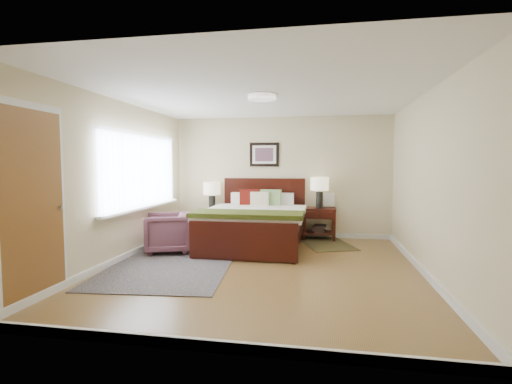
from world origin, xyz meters
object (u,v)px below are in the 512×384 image
at_px(bed, 255,217).
at_px(nightstand_left, 212,217).
at_px(lamp_left, 212,191).
at_px(armchair, 167,233).
at_px(lamp_right, 320,186).
at_px(nightstand_right, 319,220).
at_px(rug_persian, 170,266).

distance_m(bed, nightstand_left, 1.39).
bearing_deg(bed, nightstand_left, 141.95).
relative_size(nightstand_left, lamp_left, 0.86).
bearing_deg(bed, armchair, -152.91).
height_order(bed, lamp_right, lamp_right).
bearing_deg(nightstand_right, bed, -143.49).
bearing_deg(lamp_right, nightstand_right, -90.00).
distance_m(armchair, rug_persian, 1.00).
xyz_separation_m(nightstand_right, rug_persian, (-2.16, -2.42, -0.38)).
relative_size(nightstand_left, rug_persian, 0.21).
relative_size(nightstand_right, lamp_left, 1.06).
height_order(nightstand_right, armchair, armchair).
height_order(bed, armchair, bed).
relative_size(lamp_left, armchair, 0.82).
relative_size(bed, rug_persian, 0.91).
distance_m(lamp_left, armchair, 1.74).
bearing_deg(nightstand_left, lamp_right, 0.49).
height_order(lamp_left, rug_persian, lamp_left).
bearing_deg(rug_persian, bed, 51.99).
height_order(nightstand_left, nightstand_right, nightstand_right).
bearing_deg(bed, rug_persian, -122.53).
distance_m(bed, rug_persian, 1.94).
bearing_deg(nightstand_left, nightstand_right, 0.14).
relative_size(nightstand_right, rug_persian, 0.26).
xyz_separation_m(bed, lamp_left, (-1.09, 0.87, 0.41)).
xyz_separation_m(nightstand_left, armchair, (-0.32, -1.57, -0.07)).
xyz_separation_m(lamp_right, armchair, (-2.57, -1.59, -0.74)).
xyz_separation_m(lamp_left, armchair, (-0.32, -1.59, -0.62)).
xyz_separation_m(nightstand_left, rug_persian, (0.09, -2.42, -0.40)).
height_order(lamp_left, lamp_right, lamp_right).
distance_m(nightstand_left, lamp_left, 0.55).
bearing_deg(rug_persian, lamp_right, 43.02).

